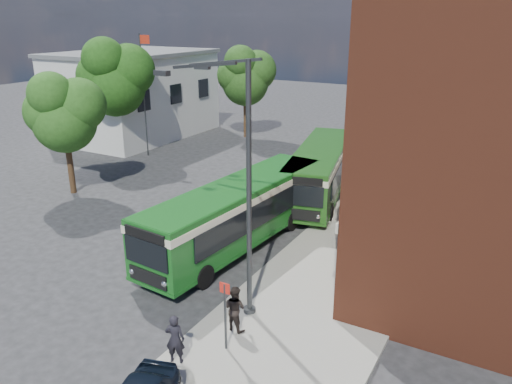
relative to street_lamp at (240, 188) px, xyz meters
The scene contains 14 objects.
ground 7.10m from the street_lamp, 157.54° to the left, with size 120.00×120.00×0.00m, color #252527.
pavement 11.27m from the street_lamp, 77.80° to the left, with size 6.00×48.00×0.15m, color gray.
kerb_line 11.12m from the street_lamp, 95.07° to the left, with size 0.12×48.00×0.01m, color beige.
white_building 30.38m from the street_lamp, 138.79° to the left, with size 9.40×13.40×7.30m.
flagpole 22.89m from the street_lamp, 139.05° to the left, with size 0.95×0.10×9.00m.
street_lamp is the anchor object (origin of this frame).
bus_stop_sign 4.02m from the street_lamp, 70.87° to the right, with size 0.35×0.08×2.52m.
bus_front 6.34m from the street_lamp, 122.29° to the left, with size 3.54×11.74×3.02m.
bus_rear 13.34m from the street_lamp, 99.97° to the left, with size 4.91×11.16×3.02m.
pedestrian_a 5.18m from the street_lamp, 93.89° to the right, with size 0.60×0.39×1.64m, color black.
pedestrian_b 4.03m from the street_lamp, 68.11° to the right, with size 0.79×0.61×1.62m, color black.
tree_left 16.72m from the street_lamp, 158.53° to the left, with size 4.34×4.12×7.32m.
tree_mid 23.45m from the street_lamp, 143.95° to the left, with size 5.24×4.98×8.85m.
tree_right 27.69m from the street_lamp, 119.99° to the left, with size 4.70×4.47×7.93m.
Camera 1 is at (12.99, -15.41, 10.25)m, focal length 35.00 mm.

